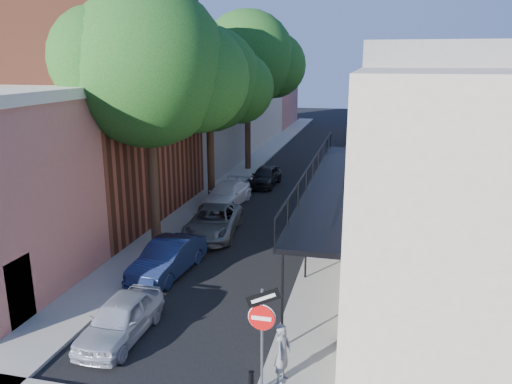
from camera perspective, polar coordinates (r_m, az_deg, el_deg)
The scene contains 15 objects.
road_surface at distance 41.03m, azimuth 5.27°, elevation 3.16°, with size 6.00×64.00×0.01m, color black.
sidewalk_left at distance 41.75m, azimuth -0.18°, elevation 3.50°, with size 2.00×64.00×0.12m, color gray.
sidewalk_right at distance 40.67m, azimuth 10.86°, elevation 2.93°, with size 2.00×64.00×0.12m, color gray.
buildings_left at distance 41.46m, azimuth -7.85°, elevation 10.10°, with size 10.10×59.10×12.00m.
buildings_right at distance 39.62m, azimuth 18.44°, elevation 8.52°, with size 9.80×55.00×10.00m.
sign_post at distance 12.67m, azimuth 0.70°, elevation -14.62°, with size 0.89×0.17×2.99m.
oak_near at distance 21.96m, azimuth -10.97°, elevation 13.56°, with size 7.48×6.80×11.42m.
oak_mid at distance 29.45m, azimuth -4.54°, elevation 12.44°, with size 6.60×6.00×10.20m.
oak_far at distance 38.12m, azimuth -0.21°, elevation 14.83°, with size 7.70×7.00×11.90m.
parked_car_a at distance 16.22m, azimuth -15.23°, elevation -13.79°, with size 1.51×3.75×1.28m, color #A4A9B6.
parked_car_b at distance 20.17m, azimuth -10.05°, elevation -7.45°, with size 1.47×4.23×1.39m, color #162145.
parked_car_c at distance 24.33m, azimuth -4.90°, elevation -3.39°, with size 2.26×4.90×1.36m, color slate.
parked_car_d at distance 29.19m, azimuth -3.37°, elevation -0.28°, with size 1.87×4.60×1.33m, color white.
parked_car_e at distance 33.75m, azimuth 1.08°, elevation 1.84°, with size 1.60×3.98×1.36m, color black.
pedestrian at distance 13.58m, azimuth 3.06°, elevation -17.88°, with size 0.59×0.39×1.62m, color slate.
Camera 1 is at (5.55, -9.80, 8.27)m, focal length 35.00 mm.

